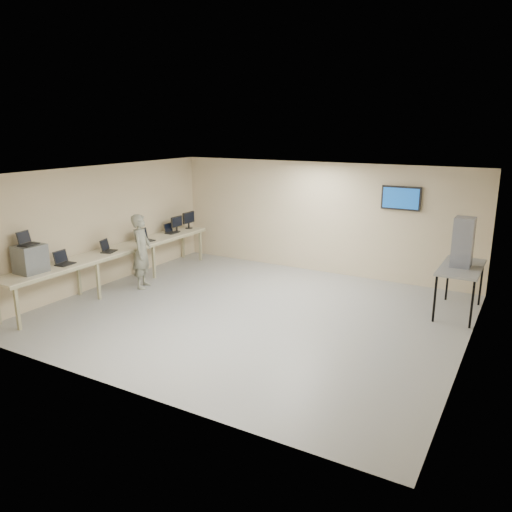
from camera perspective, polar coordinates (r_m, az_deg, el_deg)
The scene contains 13 objects.
room at distance 9.73m, azimuth -0.25°, elevation 1.28°, with size 8.01×7.01×2.81m.
workbench at distance 12.00m, azimuth -15.56°, elevation 0.44°, with size 0.76×6.00×0.90m.
equipment_box at distance 10.58m, azimuth -24.40°, elevation -0.29°, with size 0.46×0.52×0.54m, color slate.
laptop_on_box at distance 10.54m, azimuth -24.76°, elevation 1.53°, with size 0.34×0.38×0.26m.
laptop_0 at distance 10.99m, azimuth -21.17°, elevation -0.52°, with size 0.32×0.38×0.28m.
laptop_1 at distance 11.77m, azimuth -16.64°, elevation 0.82°, with size 0.38×0.41×0.27m.
laptop_2 at distance 12.61m, azimuth -12.72°, elevation 2.02°, with size 0.38×0.44×0.31m.
laptop_3 at distance 13.44m, azimuth -9.77°, elevation 2.88°, with size 0.28×0.33×0.25m.
monitor_near at distance 13.54m, azimuth -9.06°, elevation 3.80°, with size 0.19×0.42×0.42m.
monitor_far at distance 13.95m, azimuth -7.71°, elevation 4.27°, with size 0.21×0.46×0.46m.
soldier at distance 11.77m, azimuth -12.92°, elevation 0.53°, with size 0.63×0.41×1.73m, color #606455.
side_table at distance 10.65m, azimuth 22.40°, elevation -1.46°, with size 0.76×1.63×0.98m.
storage_bins at distance 10.52m, azimuth 22.59°, elevation 1.48°, with size 0.37×0.41×0.98m.
Camera 1 is at (4.75, -8.15, 3.66)m, focal length 35.00 mm.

